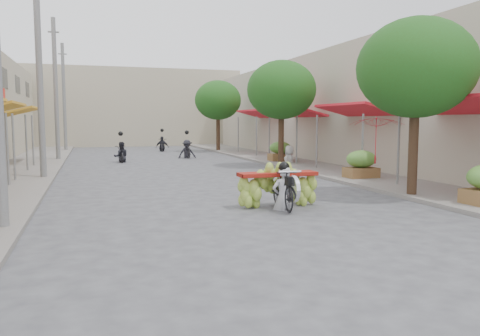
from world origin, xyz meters
The scene contains 19 objects.
ground centered at (0.00, 0.00, 0.00)m, with size 120.00×120.00×0.00m, color #55555A.
sidewalk_left centered at (-7.00, 15.00, 0.06)m, with size 4.00×60.00×0.12m, color gray.
sidewalk_right centered at (7.00, 15.00, 0.06)m, with size 4.00×60.00×0.12m, color gray.
shophouse_row_right centered at (11.99, 14.00, 3.00)m, with size 9.77×40.00×6.00m.
far_building centered at (0.00, 38.00, 3.50)m, with size 20.00×6.00×7.00m, color #B3A88D.
utility_pole_mid centered at (-5.40, 12.00, 4.03)m, with size 0.60×0.24×8.00m.
utility_pole_far centered at (-5.40, 21.00, 4.03)m, with size 0.60×0.24×8.00m.
utility_pole_back centered at (-5.40, 30.00, 4.03)m, with size 0.60×0.24×8.00m.
street_tree_near centered at (5.40, 4.00, 3.78)m, with size 3.40×3.40×5.25m.
street_tree_mid centered at (5.40, 14.00, 3.78)m, with size 3.40×3.40×5.25m.
street_tree_far centered at (5.40, 26.00, 3.78)m, with size 3.40×3.40×5.25m.
produce_crate_mid centered at (6.20, 8.00, 0.71)m, with size 1.20×0.88×1.16m.
produce_crate_far centered at (6.20, 16.00, 0.71)m, with size 1.20×0.88×1.16m.
banana_motorbike centered at (1.06, 3.65, 0.69)m, with size 2.20×1.92×2.08m.
market_umbrella centered at (6.16, 6.99, 2.47)m, with size 2.11×2.11×1.74m.
pedestrian centered at (6.28, 14.92, 1.00)m, with size 0.99×0.97×1.76m.
bg_motorbike_a centered at (-2.04, 19.02, 0.75)m, with size 0.81×1.59×1.95m.
bg_motorbike_b centered at (1.99, 20.69, 0.83)m, with size 1.06×1.79×1.95m.
bg_motorbike_c centered at (1.50, 27.65, 0.79)m, with size 1.06×1.73×1.95m.
Camera 1 is at (-3.64, -7.50, 2.28)m, focal length 35.00 mm.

